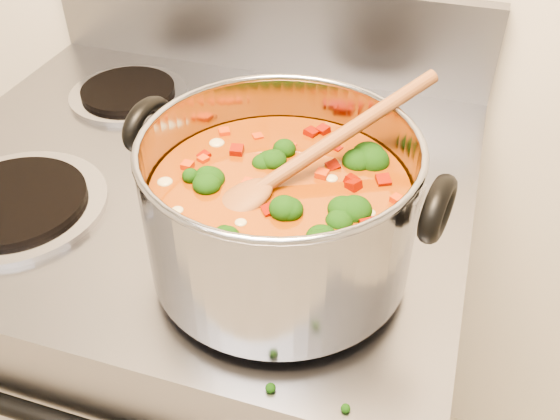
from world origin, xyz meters
name	(u,v)px	position (x,y,z in m)	size (l,w,h in m)	color
electric_range	(215,362)	(-0.07, 1.16, 0.47)	(0.78, 0.70, 1.08)	gray
stockpot	(279,209)	(0.11, 1.00, 1.01)	(0.35, 0.29, 0.17)	#93949B
wooden_spoon	(294,166)	(0.12, 1.02, 1.06)	(0.21, 0.23, 0.10)	brown
cooktop_crumbs	(295,250)	(0.11, 1.03, 0.92)	(0.31, 0.37, 0.01)	black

